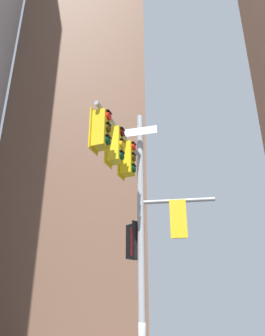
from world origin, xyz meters
The scene contains 2 objects.
building_mid_block centered at (-3.57, 25.67, 27.47)m, with size 13.40×13.40×54.94m, color brown.
signal_pole_assembly centered at (-0.22, -0.67, 5.48)m, with size 3.77×3.35×8.94m.
Camera 1 is at (-1.36, -10.03, 2.37)m, focal length 37.41 mm.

